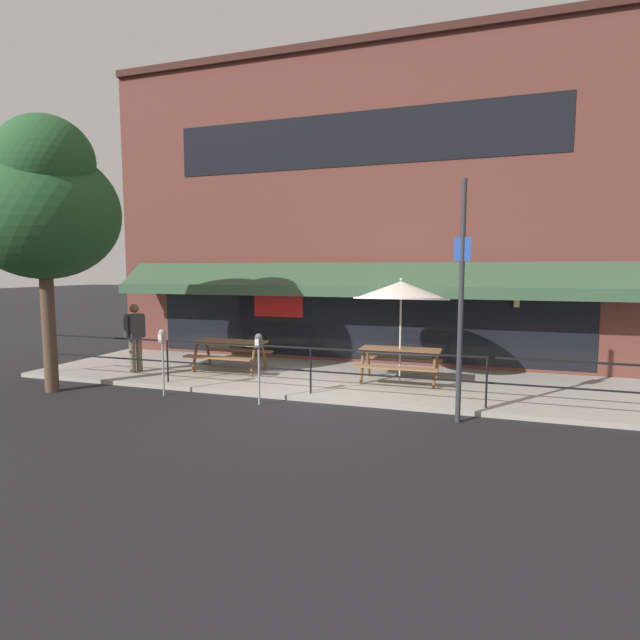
% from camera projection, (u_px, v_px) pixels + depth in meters
% --- Properties ---
extents(ground_plane, '(120.00, 120.00, 0.00)m').
position_uv_depth(ground_plane, '(306.00, 402.00, 10.06)').
color(ground_plane, black).
extents(patio_deck, '(15.00, 4.00, 0.10)m').
position_uv_depth(patio_deck, '(334.00, 379.00, 11.95)').
color(patio_deck, '#9E998E').
rests_on(patio_deck, ground).
extents(restaurant_building, '(15.00, 1.60, 8.68)m').
position_uv_depth(restaurant_building, '(357.00, 209.00, 13.62)').
color(restaurant_building, brown).
rests_on(restaurant_building, ground).
extents(patio_railing, '(13.84, 0.04, 0.97)m').
position_uv_depth(patio_railing, '(311.00, 360.00, 10.27)').
color(patio_railing, black).
rests_on(patio_railing, patio_deck).
extents(picnic_table_left, '(1.80, 1.42, 0.76)m').
position_uv_depth(picnic_table_left, '(229.00, 347.00, 12.55)').
color(picnic_table_left, brown).
rests_on(picnic_table_left, patio_deck).
extents(picnic_table_centre, '(1.80, 1.42, 0.76)m').
position_uv_depth(picnic_table_centre, '(400.00, 356.00, 11.31)').
color(picnic_table_centre, brown).
rests_on(picnic_table_centre, patio_deck).
extents(patio_umbrella_centre, '(2.14, 2.14, 2.38)m').
position_uv_depth(patio_umbrella_centre, '(401.00, 291.00, 11.16)').
color(patio_umbrella_centre, '#B7B2A8').
rests_on(patio_umbrella_centre, patio_deck).
extents(pedestrian_walking, '(0.32, 0.61, 1.71)m').
position_uv_depth(pedestrian_walking, '(135.00, 334.00, 12.41)').
color(pedestrian_walking, '#665B4C').
rests_on(pedestrian_walking, patio_deck).
extents(parking_meter_near, '(0.15, 0.16, 1.42)m').
position_uv_depth(parking_meter_near, '(162.00, 342.00, 10.42)').
color(parking_meter_near, gray).
rests_on(parking_meter_near, ground).
extents(parking_meter_far, '(0.15, 0.16, 1.42)m').
position_uv_depth(parking_meter_far, '(259.00, 347.00, 9.72)').
color(parking_meter_far, gray).
rests_on(parking_meter_far, ground).
extents(street_sign_pole, '(0.28, 0.09, 4.17)m').
position_uv_depth(street_sign_pole, '(461.00, 300.00, 8.50)').
color(street_sign_pole, '#2D2D33').
rests_on(street_sign_pole, ground).
extents(street_tree_curbside, '(3.27, 2.94, 5.72)m').
position_uv_depth(street_tree_curbside, '(43.00, 205.00, 10.43)').
color(street_tree_curbside, brown).
rests_on(street_tree_curbside, ground).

